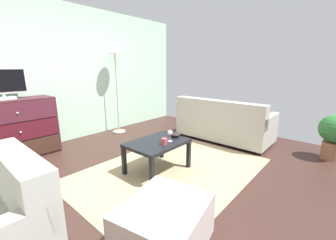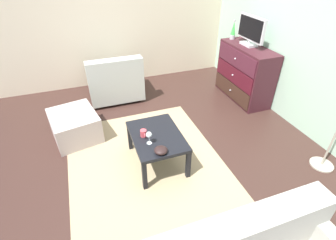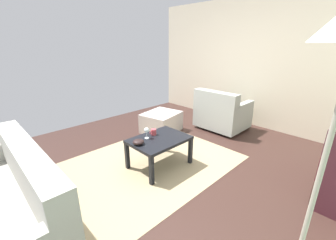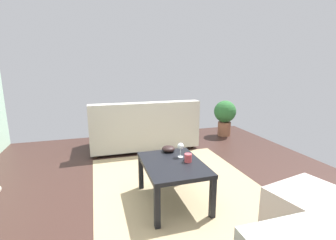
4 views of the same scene
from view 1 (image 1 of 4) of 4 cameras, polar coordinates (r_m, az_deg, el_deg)
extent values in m
cube|color=#37221D|center=(3.10, -4.48, -13.90)|extent=(5.61, 4.99, 0.05)
cube|color=#AAD1B5|center=(4.63, -25.19, 10.98)|extent=(5.61, 0.12, 2.57)
cube|color=tan|center=(3.09, 0.90, -13.29)|extent=(2.60, 1.90, 0.01)
cube|color=#3F1A22|center=(4.12, -35.58, -2.01)|extent=(1.13, 0.45, 0.94)
cube|color=#382219|center=(3.98, -34.16, -6.75)|extent=(1.07, 0.02, 0.27)
sphere|color=silver|center=(3.96, -34.09, -6.81)|extent=(0.03, 0.03, 0.03)
cube|color=#47111C|center=(3.90, -34.74, -2.67)|extent=(1.07, 0.02, 0.27)
sphere|color=silver|center=(3.88, -34.68, -2.72)|extent=(0.03, 0.03, 0.03)
cube|color=#481C29|center=(3.84, -35.35, 1.56)|extent=(1.07, 0.02, 0.27)
sphere|color=silver|center=(3.82, -35.28, 1.53)|extent=(0.03, 0.03, 0.03)
cube|color=silver|center=(4.04, -37.53, 4.60)|extent=(0.28, 0.18, 0.04)
cylinder|color=silver|center=(4.03, -37.63, 5.23)|extent=(0.04, 0.04, 0.05)
cube|color=silver|center=(4.02, -38.08, 8.24)|extent=(0.64, 0.05, 0.38)
cube|color=black|center=(3.99, -38.00, 8.24)|extent=(0.59, 0.01, 0.33)
cube|color=black|center=(2.97, -11.65, -10.64)|extent=(0.05, 0.05, 0.39)
cube|color=black|center=(3.43, -1.71, -6.92)|extent=(0.05, 0.05, 0.39)
cube|color=black|center=(2.61, -4.32, -14.02)|extent=(0.05, 0.05, 0.39)
cube|color=black|center=(3.12, 5.53, -9.16)|extent=(0.05, 0.05, 0.39)
cube|color=black|center=(2.93, -2.87, -6.12)|extent=(0.80, 0.59, 0.04)
cylinder|color=silver|center=(2.93, 0.55, -5.66)|extent=(0.06, 0.06, 0.00)
cylinder|color=silver|center=(2.92, 0.55, -4.79)|extent=(0.01, 0.01, 0.09)
sphere|color=silver|center=(2.89, 0.55, -3.42)|extent=(0.07, 0.07, 0.07)
cylinder|color=#BB4149|center=(2.79, -1.05, -5.78)|extent=(0.08, 0.08, 0.08)
torus|color=#BB4149|center=(2.83, -0.37, -5.44)|extent=(0.05, 0.01, 0.05)
ellipsoid|color=black|center=(3.11, 1.91, -3.88)|extent=(0.15, 0.15, 0.07)
cylinder|color=#332319|center=(4.55, 25.70, -5.33)|extent=(0.05, 0.05, 0.05)
cylinder|color=#332319|center=(5.17, 8.26, -1.86)|extent=(0.05, 0.05, 0.05)
cylinder|color=#332319|center=(3.92, 22.92, -8.03)|extent=(0.05, 0.05, 0.05)
cylinder|color=#332319|center=(4.63, 3.60, -3.63)|extent=(0.05, 0.05, 0.05)
cube|color=#A9A79D|center=(4.45, 14.70, -2.09)|extent=(0.85, 1.78, 0.35)
cube|color=#A9A79D|center=(4.07, 12.98, 2.20)|extent=(0.20, 1.78, 0.42)
cube|color=#A9A79D|center=(4.10, 25.35, -0.33)|extent=(0.81, 0.12, 0.20)
cube|color=#A9A79D|center=(4.79, 6.01, 2.84)|extent=(0.81, 0.12, 0.20)
cylinder|color=brown|center=(4.70, 14.48, 2.01)|extent=(0.16, 0.40, 0.16)
cylinder|color=#332319|center=(2.55, -34.62, -21.87)|extent=(0.05, 0.05, 0.05)
cube|color=#A5A9A1|center=(1.94, -34.65, -13.18)|extent=(0.20, 0.92, 0.41)
cube|color=#B0A29D|center=(1.90, -0.92, -26.27)|extent=(0.80, 0.73, 0.39)
cylinder|color=#A59E8C|center=(4.95, -12.90, -2.97)|extent=(0.28, 0.28, 0.02)
cylinder|color=#A59E8C|center=(4.78, -13.45, 6.79)|extent=(0.02, 0.02, 1.67)
cone|color=beige|center=(4.76, -14.10, 17.91)|extent=(0.32, 0.32, 0.18)
cylinder|color=brown|center=(4.26, 37.39, -6.52)|extent=(0.26, 0.26, 0.28)
sphere|color=#2D6B33|center=(4.16, 38.12, -1.84)|extent=(0.44, 0.44, 0.44)
camera|label=2|loc=(4.54, 26.82, 23.42)|focal=26.84mm
camera|label=3|loc=(5.52, -5.40, 16.69)|focal=23.14mm
camera|label=4|loc=(2.65, -54.16, 7.46)|focal=25.91mm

